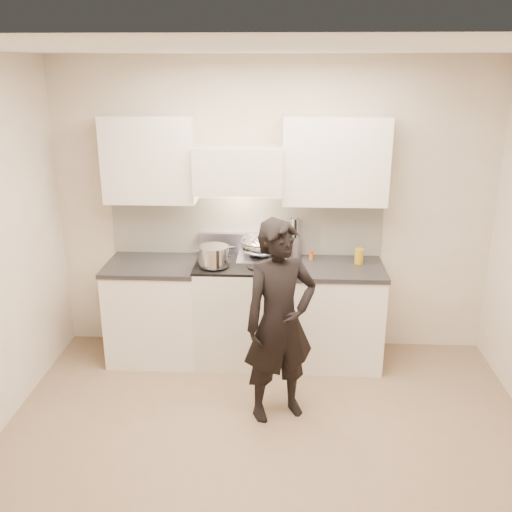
% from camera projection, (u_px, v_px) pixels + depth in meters
% --- Properties ---
extents(ground_plane, '(4.00, 4.00, 0.00)m').
position_uv_depth(ground_plane, '(266.00, 456.00, 4.01)').
color(ground_plane, '#806753').
extents(room_shell, '(4.04, 3.54, 2.70)m').
position_uv_depth(room_shell, '(261.00, 223.00, 3.85)').
color(room_shell, beige).
rests_on(room_shell, ground).
extents(stove, '(0.76, 0.65, 0.96)m').
position_uv_depth(stove, '(239.00, 310.00, 5.22)').
color(stove, beige).
rests_on(stove, ground).
extents(counter_right, '(0.92, 0.67, 0.92)m').
position_uv_depth(counter_right, '(330.00, 313.00, 5.19)').
color(counter_right, silver).
rests_on(counter_right, ground).
extents(counter_left, '(0.82, 0.67, 0.92)m').
position_uv_depth(counter_left, '(155.00, 310.00, 5.26)').
color(counter_left, silver).
rests_on(counter_left, ground).
extents(wok, '(0.37, 0.44, 0.30)m').
position_uv_depth(wok, '(261.00, 245.00, 5.15)').
color(wok, silver).
rests_on(wok, stove).
extents(stock_pot, '(0.36, 0.32, 0.17)m').
position_uv_depth(stock_pot, '(214.00, 256.00, 4.91)').
color(stock_pot, silver).
rests_on(stock_pot, stove).
extents(utensil_crock, '(0.14, 0.14, 0.36)m').
position_uv_depth(utensil_crock, '(294.00, 245.00, 5.25)').
color(utensil_crock, '#A8A6BE').
rests_on(utensil_crock, counter_right).
extents(spice_jar, '(0.04, 0.04, 0.08)m').
position_uv_depth(spice_jar, '(311.00, 255.00, 5.18)').
color(spice_jar, '#C25A1B').
rests_on(spice_jar, counter_right).
extents(oil_glass, '(0.08, 0.08, 0.14)m').
position_uv_depth(oil_glass, '(359.00, 256.00, 5.08)').
color(oil_glass, '#A98113').
rests_on(oil_glass, counter_right).
extents(person, '(0.68, 0.59, 1.58)m').
position_uv_depth(person, '(280.00, 322.00, 4.25)').
color(person, black).
rests_on(person, ground).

